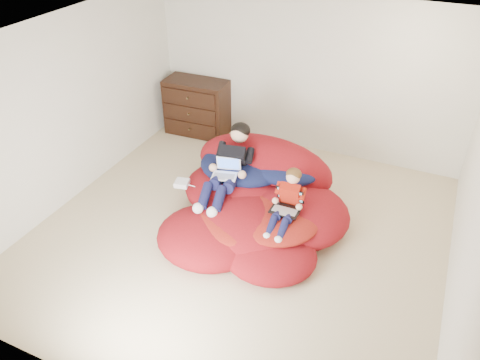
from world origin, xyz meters
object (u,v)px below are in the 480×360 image
object	(u,v)px
beanbag_pile	(256,201)
laptop_white	(226,170)
laptop_black	(287,203)
dresser	(197,107)
older_boy	(230,162)
younger_boy	(288,200)

from	to	relation	value
beanbag_pile	laptop_white	xyz separation A→B (m)	(-0.42, -0.01, 0.37)
laptop_black	laptop_white	bearing A→B (deg)	165.62
dresser	laptop_black	distance (m)	3.17
dresser	older_boy	bearing A→B (deg)	-49.94
beanbag_pile	younger_boy	world-z (taller)	younger_boy
laptop_black	younger_boy	bearing A→B (deg)	90.00
older_boy	laptop_white	size ratio (longest dim) A/B	3.43
older_boy	laptop_black	world-z (taller)	older_boy
older_boy	younger_boy	xyz separation A→B (m)	(0.93, -0.35, -0.09)
younger_boy	dresser	bearing A→B (deg)	138.94
dresser	beanbag_pile	distance (m)	2.64
younger_boy	laptop_black	distance (m)	0.06
laptop_white	laptop_black	xyz separation A→B (m)	(0.93, -0.24, -0.09)
older_boy	laptop_white	distance (m)	0.13
younger_boy	laptop_white	size ratio (longest dim) A/B	2.20
dresser	laptop_white	distance (m)	2.36
dresser	laptop_black	xyz separation A→B (m)	(2.39, -2.08, 0.07)
beanbag_pile	older_boy	bearing A→B (deg)	166.86
laptop_black	dresser	bearing A→B (deg)	138.94
beanbag_pile	laptop_black	world-z (taller)	beanbag_pile
dresser	beanbag_pile	bearing A→B (deg)	-44.25
younger_boy	older_boy	bearing A→B (deg)	159.46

